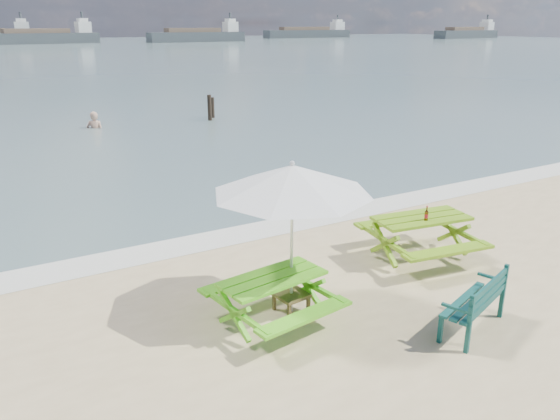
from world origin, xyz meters
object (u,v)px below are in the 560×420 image
picnic_table_right (420,239)px  side_table (291,301)px  park_bench (472,313)px  beer_bottle (426,216)px  picnic_table_left (273,301)px  swimmer (96,134)px  patio_umbrella (292,179)px

picnic_table_right → side_table: picnic_table_right is taller
park_bench → beer_bottle: (1.02, 2.00, 0.65)m
picnic_table_right → side_table: (-3.00, -0.46, -0.23)m
picnic_table_left → beer_bottle: (3.33, 0.44, 0.55)m
swimmer → park_bench: bearing=-86.6°
park_bench → side_table: (-1.92, 1.71, -0.09)m
swimmer → beer_bottle: bearing=-82.8°
side_table → swimmer: swimmer is taller
picnic_table_left → side_table: picnic_table_left is taller
park_bench → beer_bottle: 2.33m
picnic_table_left → side_table: bearing=20.5°
park_bench → swimmer: size_ratio=0.73×
picnic_table_right → beer_bottle: beer_bottle is taller
park_bench → picnic_table_left: bearing=146.0°
picnic_table_left → picnic_table_right: size_ratio=0.88×
picnic_table_left → swimmer: picnic_table_left is taller
picnic_table_left → side_table: size_ratio=3.65×
side_table → beer_bottle: (2.93, 0.29, 0.74)m
picnic_table_left → picnic_table_right: bearing=10.2°
picnic_table_left → park_bench: park_bench is taller
patio_umbrella → picnic_table_left: bearing=-159.5°
park_bench → picnic_table_right: bearing=63.4°
picnic_table_left → beer_bottle: beer_bottle is taller
picnic_table_left → beer_bottle: 3.40m
patio_umbrella → swimmer: size_ratio=1.36×
picnic_table_right → patio_umbrella: (-3.00, -0.46, 1.65)m
park_bench → swimmer: 18.59m
picnic_table_left → patio_umbrella: bearing=20.5°
picnic_table_right → side_table: bearing=-171.2°
side_table → beer_bottle: beer_bottle is taller
picnic_table_right → patio_umbrella: patio_umbrella is taller
picnic_table_left → swimmer: (1.23, 17.00, -0.60)m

